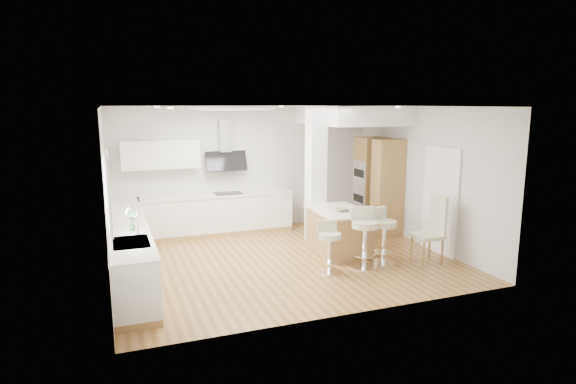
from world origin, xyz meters
name	(u,v)px	position (x,y,z in m)	size (l,w,h in m)	color
ground	(284,260)	(0.00, 0.00, 0.00)	(6.00, 6.00, 0.00)	olive
ceiling	(284,260)	(0.00, 0.00, 0.00)	(6.00, 5.00, 0.02)	white
wall_back	(246,168)	(0.00, 2.50, 1.40)	(6.00, 0.04, 2.80)	beige
wall_left	(106,197)	(-3.00, 0.00, 1.40)	(0.04, 5.00, 2.80)	beige
wall_right	(423,177)	(3.00, 0.00, 1.40)	(0.04, 5.00, 2.80)	beige
skylight	(231,108)	(-0.79, 0.60, 2.77)	(4.10, 2.10, 0.06)	white
window_left	(108,187)	(-2.96, -0.90, 1.69)	(0.06, 1.28, 1.07)	silver
doorway_right	(440,202)	(2.97, -0.60, 1.00)	(0.05, 1.00, 2.10)	#474138
counter_left	(129,248)	(-2.70, 0.23, 0.46)	(0.63, 4.50, 1.35)	#A88048
counter_back	(210,204)	(-0.91, 2.22, 0.70)	(3.62, 0.63, 2.50)	#A88048
pillar	(316,175)	(1.05, 0.95, 1.40)	(0.35, 0.35, 2.80)	white
soffit	(352,115)	(2.10, 1.40, 2.60)	(1.78, 2.20, 0.40)	white
oven_column	(377,185)	(2.68, 1.23, 1.05)	(0.63, 1.21, 2.10)	#A88048
peninsula	(338,231)	(1.15, 0.07, 0.43)	(0.98, 1.43, 0.91)	#A88048
bar_stool_a	(329,244)	(0.49, -0.90, 0.50)	(0.43, 0.43, 0.89)	white
bar_stool_b	(364,235)	(1.17, -0.89, 0.60)	(0.57, 0.57, 1.07)	white
bar_stool_c	(383,233)	(1.60, -0.81, 0.57)	(0.55, 0.55, 1.01)	white
dining_chair	(433,227)	(2.47, -1.06, 0.66)	(0.50, 0.50, 1.24)	beige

